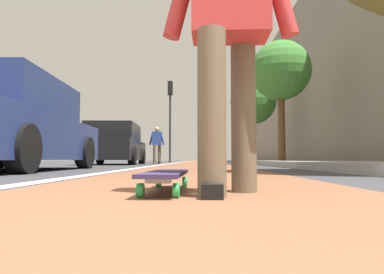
# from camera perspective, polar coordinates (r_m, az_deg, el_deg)

# --- Properties ---
(ground_plane) EXTENTS (80.00, 80.00, 0.00)m
(ground_plane) POSITION_cam_1_polar(r_m,az_deg,el_deg) (11.03, 0.91, -4.70)
(ground_plane) COLOR #38383D
(bike_lane_paint) EXTENTS (56.00, 2.14, 0.00)m
(bike_lane_paint) POSITION_cam_1_polar(r_m,az_deg,el_deg) (25.03, 1.11, -4.16)
(bike_lane_paint) COLOR brown
(bike_lane_paint) RESTS_ON ground
(lane_stripe_white) EXTENTS (52.00, 0.16, 0.01)m
(lane_stripe_white) POSITION_cam_1_polar(r_m,az_deg,el_deg) (21.07, -2.25, -4.24)
(lane_stripe_white) COLOR silver
(lane_stripe_white) RESTS_ON ground
(sidewalk_curb) EXTENTS (52.00, 3.20, 0.14)m
(sidewalk_curb) POSITION_cam_1_polar(r_m,az_deg,el_deg) (19.34, 11.61, -4.01)
(sidewalk_curb) COLOR #9E9B93
(sidewalk_curb) RESTS_ON ground
(building_facade) EXTENTS (40.00, 1.20, 9.25)m
(building_facade) POSITION_cam_1_polar(r_m,az_deg,el_deg) (24.26, 16.18, 6.96)
(building_facade) COLOR gray
(building_facade) RESTS_ON ground
(skateboard) EXTENTS (0.84, 0.22, 0.11)m
(skateboard) POSITION_cam_1_polar(r_m,az_deg,el_deg) (1.93, -4.32, -6.36)
(skateboard) COLOR green
(skateboard) RESTS_ON ground
(skater_person) EXTENTS (0.46, 0.72, 1.64)m
(skater_person) POSITION_cam_1_polar(r_m,az_deg,el_deg) (1.93, 6.21, 19.29)
(skater_person) COLOR brown
(skater_person) RESTS_ON ground
(parked_car_near) EXTENTS (4.27, 2.12, 1.47)m
(parked_car_near) POSITION_cam_1_polar(r_m,az_deg,el_deg) (6.30, -28.57, 1.47)
(parked_car_near) COLOR navy
(parked_car_near) RESTS_ON ground
(parked_car_mid) EXTENTS (4.37, 2.06, 1.46)m
(parked_car_mid) POSITION_cam_1_polar(r_m,az_deg,el_deg) (12.80, -12.77, -1.37)
(parked_car_mid) COLOR black
(parked_car_mid) RESTS_ON ground
(traffic_light) EXTENTS (0.33, 0.28, 4.69)m
(traffic_light) POSITION_cam_1_polar(r_m,az_deg,el_deg) (19.83, -3.65, 5.06)
(traffic_light) COLOR #2D2D2D
(traffic_light) RESTS_ON ground
(street_tree_mid) EXTENTS (2.26, 2.26, 4.66)m
(street_tree_mid) POSITION_cam_1_polar(r_m,az_deg,el_deg) (13.56, 14.53, 10.52)
(street_tree_mid) COLOR brown
(street_tree_mid) RESTS_ON ground
(street_tree_far) EXTENTS (2.61, 2.61, 4.79)m
(street_tree_far) POSITION_cam_1_polar(r_m,az_deg,el_deg) (19.91, 10.15, 5.78)
(street_tree_far) COLOR brown
(street_tree_far) RESTS_ON ground
(pedestrian_distant) EXTENTS (0.46, 0.71, 1.63)m
(pedestrian_distant) POSITION_cam_1_polar(r_m,az_deg,el_deg) (15.23, -5.85, -0.91)
(pedestrian_distant) COLOR brown
(pedestrian_distant) RESTS_ON ground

